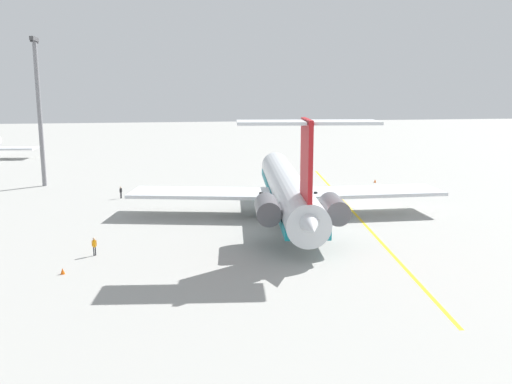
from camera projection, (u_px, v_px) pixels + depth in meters
The scene contains 8 objects.
ground at pixel (370, 206), 75.72m from camera, with size 362.05×362.05×0.00m, color #9E9E99.
main_jetliner at pixel (288, 189), 68.60m from camera, with size 45.13×39.91×13.14m.
ground_crew_near_nose at pixel (94, 244), 53.51m from camera, with size 0.29×0.45×1.80m.
ground_crew_near_tail at pixel (121, 191), 80.65m from camera, with size 0.31×0.36×1.74m.
safety_cone_nose at pixel (375, 181), 93.96m from camera, with size 0.40×0.40×0.55m, color #EA590F.
safety_cone_wingtip at pixel (63, 271), 48.40m from camera, with size 0.40×0.40×0.55m, color #EA590F.
taxiway_centreline at pixel (354, 212), 71.89m from camera, with size 70.47×0.36×0.01m, color gold.
light_mast at pixel (39, 106), 88.54m from camera, with size 4.00×0.70×23.57m.
Camera 1 is at (-70.60, 27.09, 16.19)m, focal length 39.03 mm.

